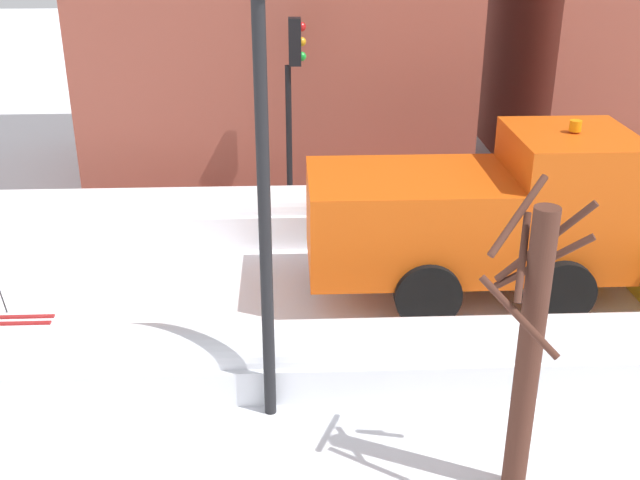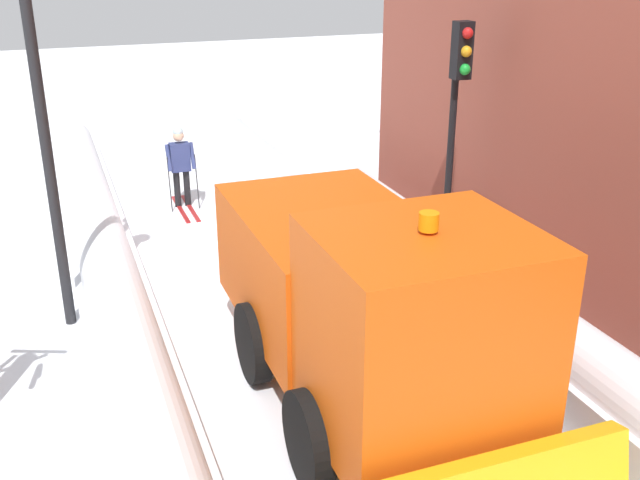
% 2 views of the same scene
% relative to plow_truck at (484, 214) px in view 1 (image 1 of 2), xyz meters
% --- Properties ---
extents(snowbank_left, '(1.10, 36.00, 1.13)m').
position_rel_plow_truck_xyz_m(snowbank_left, '(-2.49, 3.62, -0.96)').
color(snowbank_left, white).
rests_on(snowbank_left, ground).
extents(plow_truck, '(3.20, 5.98, 3.12)m').
position_rel_plow_truck_xyz_m(plow_truck, '(0.00, 0.00, 0.00)').
color(plow_truck, '#DB510F').
rests_on(plow_truck, ground).
extents(traffic_light_pole, '(0.28, 0.42, 4.36)m').
position_rel_plow_truck_xyz_m(traffic_light_pole, '(-2.98, -3.21, 1.59)').
color(traffic_light_pole, black).
rests_on(traffic_light_pole, ground).
extents(street_lamp, '(0.40, 0.40, 5.85)m').
position_rel_plow_truck_xyz_m(street_lamp, '(3.40, -3.65, 2.17)').
color(street_lamp, black).
rests_on(street_lamp, ground).
extents(bare_tree_near, '(1.10, 1.24, 3.78)m').
position_rel_plow_truck_xyz_m(bare_tree_near, '(5.00, -0.75, 0.45)').
color(bare_tree_near, '#4B291F').
rests_on(bare_tree_near, ground).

